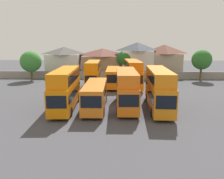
{
  "coord_description": "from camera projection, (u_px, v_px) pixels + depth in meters",
  "views": [
    {
      "loc": [
        1.09,
        -28.43,
        8.22
      ],
      "look_at": [
        0.0,
        3.0,
        1.85
      ],
      "focal_mm": 36.11,
      "sensor_mm": 36.0,
      "label": 1
    }
  ],
  "objects": [
    {
      "name": "house_terrace_left",
      "position": [
        65.0,
        61.0,
        59.64
      ],
      "size": [
        9.04,
        7.31,
        7.49
      ],
      "color": "silver",
      "rests_on": "ground"
    },
    {
      "name": "house_terrace_far_right",
      "position": [
        164.0,
        60.0,
        58.3
      ],
      "size": [
        8.65,
        7.1,
        8.08
      ],
      "color": "tan",
      "rests_on": "ground"
    },
    {
      "name": "tree_left_of_lot",
      "position": [
        125.0,
        59.0,
        55.42
      ],
      "size": [
        3.97,
        3.97,
        6.66
      ],
      "color": "brown",
      "rests_on": "ground"
    },
    {
      "name": "depot_boundary_wall",
      "position": [
        115.0,
        75.0,
        53.79
      ],
      "size": [
        56.0,
        0.5,
        1.8
      ],
      "primitive_type": "cube",
      "color": "gray",
      "rests_on": "ground"
    },
    {
      "name": "bus_3",
      "position": [
        126.0,
        87.0,
        29.31
      ],
      "size": [
        2.76,
        10.62,
        4.87
      ],
      "rotation": [
        0.0,
        0.0,
        -1.55
      ],
      "color": "orange",
      "rests_on": "ground"
    },
    {
      "name": "bus_1",
      "position": [
        66.0,
        87.0,
        28.92
      ],
      "size": [
        3.04,
        11.16,
        5.05
      ],
      "rotation": [
        0.0,
        0.0,
        -1.51
      ],
      "color": "orange",
      "rests_on": "ground"
    },
    {
      "name": "bus_5",
      "position": [
        93.0,
        73.0,
        43.59
      ],
      "size": [
        2.79,
        10.21,
        4.96
      ],
      "rotation": [
        0.0,
        0.0,
        -1.53
      ],
      "color": "orange",
      "rests_on": "ground"
    },
    {
      "name": "tree_right_of_lot",
      "position": [
        31.0,
        62.0,
        50.82
      ],
      "size": [
        4.73,
        4.73,
        6.68
      ],
      "color": "brown",
      "rests_on": "ground"
    },
    {
      "name": "ground",
      "position": [
        114.0,
        84.0,
        47.14
      ],
      "size": [
        140.0,
        140.0,
        0.0
      ],
      "primitive_type": "plane",
      "color": "#424247"
    },
    {
      "name": "bus_6",
      "position": [
        113.0,
        76.0,
        44.1
      ],
      "size": [
        2.66,
        10.87,
        3.53
      ],
      "rotation": [
        0.0,
        0.0,
        -1.56
      ],
      "color": "orange",
      "rests_on": "ground"
    },
    {
      "name": "house_terrace_right",
      "position": [
        137.0,
        59.0,
        57.91
      ],
      "size": [
        7.96,
        8.37,
        8.66
      ],
      "color": "silver",
      "rests_on": "ground"
    },
    {
      "name": "bus_4",
      "position": [
        159.0,
        87.0,
        28.77
      ],
      "size": [
        2.81,
        11.69,
        5.09
      ],
      "rotation": [
        0.0,
        0.0,
        -1.6
      ],
      "color": "orange",
      "rests_on": "ground"
    },
    {
      "name": "bus_2",
      "position": [
        95.0,
        94.0,
        28.92
      ],
      "size": [
        2.77,
        10.24,
        3.29
      ],
      "rotation": [
        0.0,
        0.0,
        -1.55
      ],
      "color": "orange",
      "rests_on": "ground"
    },
    {
      "name": "house_terrace_centre",
      "position": [
        103.0,
        62.0,
        59.26
      ],
      "size": [
        10.8,
        7.16,
        7.1
      ],
      "color": "#9E7A60",
      "rests_on": "ground"
    },
    {
      "name": "bus_7",
      "position": [
        133.0,
        72.0,
        43.65
      ],
      "size": [
        3.11,
        11.97,
        5.11
      ],
      "rotation": [
        0.0,
        0.0,
        -1.52
      ],
      "color": "orange",
      "rests_on": "ground"
    },
    {
      "name": "tree_behind_wall",
      "position": [
        202.0,
        60.0,
        50.41
      ],
      "size": [
        4.41,
        4.41,
        6.96
      ],
      "color": "brown",
      "rests_on": "ground"
    }
  ]
}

